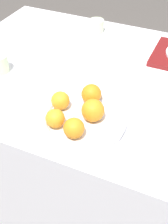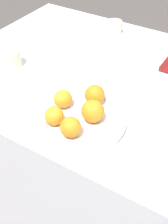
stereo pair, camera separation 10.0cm
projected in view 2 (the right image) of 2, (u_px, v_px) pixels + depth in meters
ground_plane at (107, 193)px, 1.74m from camera, size 12.00×12.00×0.00m
table at (110, 145)px, 1.49m from camera, size 1.37×0.95×0.77m
fruit_platter at (84, 120)px, 1.02m from camera, size 0.28×0.28×0.03m
orange_0 at (93, 111)px, 0.99m from camera, size 0.07×0.07×0.07m
orange_1 at (63, 99)px, 1.05m from camera, size 0.06×0.06×0.06m
orange_2 at (54, 116)px, 0.98m from camera, size 0.06×0.06×0.06m
orange_3 at (95, 95)px, 1.06m from camera, size 0.07×0.07×0.07m
orange_4 at (71, 127)px, 0.94m from camera, size 0.07×0.07×0.07m
cup_2 at (115, 27)px, 1.51m from camera, size 0.07×0.07×0.06m
cup_3 at (11, 58)px, 1.28m from camera, size 0.08×0.08×0.07m
napkin at (71, 55)px, 1.36m from camera, size 0.11×0.14×0.01m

